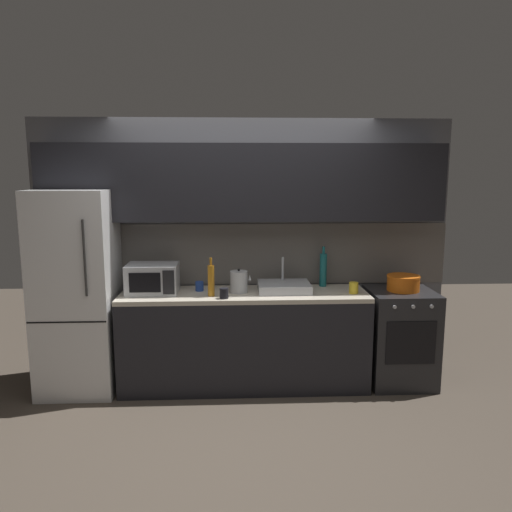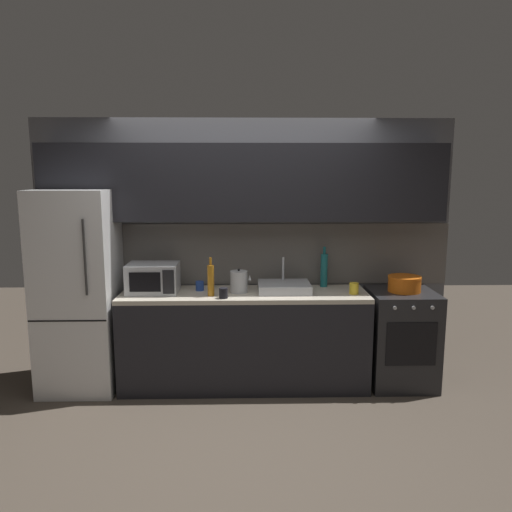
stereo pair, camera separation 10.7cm
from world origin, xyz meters
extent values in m
plane|color=#4C4238|center=(0.00, 0.00, 0.00)|extent=(10.00, 10.00, 0.00)
cube|color=slate|center=(0.00, 1.30, 1.25)|extent=(4.01, 0.10, 2.50)
cube|color=slate|center=(0.00, 1.25, 1.20)|extent=(4.01, 0.01, 0.60)
cube|color=black|center=(0.00, 1.08, 1.90)|extent=(3.69, 0.34, 0.70)
cube|color=black|center=(0.00, 0.90, 0.43)|extent=(2.27, 0.60, 0.86)
cube|color=beige|center=(0.00, 0.90, 0.88)|extent=(2.27, 0.60, 0.04)
cube|color=white|center=(-1.52, 0.90, 0.92)|extent=(0.68, 0.66, 1.84)
cube|color=black|center=(-1.52, 0.57, 0.74)|extent=(0.67, 0.00, 0.01)
cylinder|color=#333333|center=(-1.33, 0.55, 1.29)|extent=(0.02, 0.02, 0.65)
cube|color=#232326|center=(1.48, 0.90, 0.45)|extent=(0.60, 0.60, 0.90)
cube|color=black|center=(1.48, 0.60, 0.50)|extent=(0.45, 0.01, 0.40)
cylinder|color=#B2B2B7|center=(1.31, 0.59, 0.83)|extent=(0.03, 0.02, 0.03)
cylinder|color=#B2B2B7|center=(1.48, 0.59, 0.83)|extent=(0.03, 0.02, 0.03)
cylinder|color=#B2B2B7|center=(1.64, 0.59, 0.83)|extent=(0.03, 0.02, 0.03)
cube|color=#A8AAAF|center=(-0.84, 0.92, 1.04)|extent=(0.46, 0.34, 0.27)
cube|color=black|center=(-0.88, 0.75, 1.04)|extent=(0.28, 0.01, 0.18)
cube|color=black|center=(-0.67, 0.75, 1.04)|extent=(0.10, 0.01, 0.22)
cube|color=#ADAFB5|center=(0.37, 0.93, 0.94)|extent=(0.48, 0.38, 0.08)
cylinder|color=silver|center=(0.37, 1.06, 1.09)|extent=(0.02, 0.02, 0.22)
cylinder|color=#B7BABF|center=(-0.05, 0.90, 1.00)|extent=(0.16, 0.16, 0.20)
sphere|color=black|center=(-0.05, 0.90, 1.11)|extent=(0.02, 0.02, 0.02)
cone|color=#B7BABF|center=(0.05, 0.90, 1.04)|extent=(0.03, 0.03, 0.05)
cylinder|color=#B27019|center=(-0.30, 0.78, 1.04)|extent=(0.06, 0.06, 0.28)
cylinder|color=#B27019|center=(-0.30, 0.78, 1.21)|extent=(0.02, 0.02, 0.07)
cylinder|color=#19666B|center=(0.77, 1.12, 1.06)|extent=(0.07, 0.07, 0.32)
cylinder|color=#19666B|center=(0.77, 1.12, 1.25)|extent=(0.03, 0.03, 0.07)
cylinder|color=black|center=(-0.18, 0.69, 0.95)|extent=(0.08, 0.08, 0.09)
cylinder|color=#234299|center=(-0.41, 0.98, 0.94)|extent=(0.08, 0.08, 0.09)
cylinder|color=gold|center=(1.00, 0.81, 0.95)|extent=(0.08, 0.08, 0.10)
cylinder|color=orange|center=(1.49, 0.90, 0.96)|extent=(0.30, 0.30, 0.13)
cylinder|color=orange|center=(1.49, 0.90, 1.04)|extent=(0.30, 0.30, 0.02)
camera|label=1|loc=(-0.10, -3.56, 2.00)|focal=34.84mm
camera|label=2|loc=(0.01, -3.56, 2.00)|focal=34.84mm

